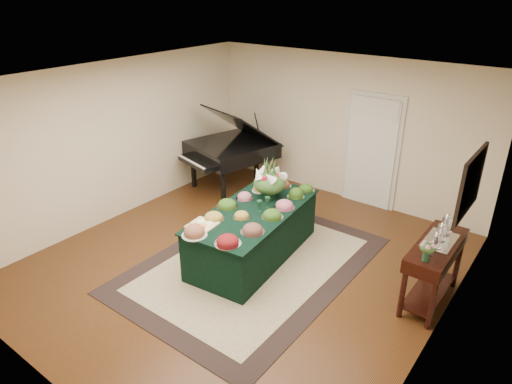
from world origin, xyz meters
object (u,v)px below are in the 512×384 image
Objects in this scene: buffet_table at (254,233)px; grand_piano at (231,149)px; mahogany_sideboard at (435,257)px; floral_centerpiece at (270,179)px.

buffet_table is 1.25× the size of grand_piano.
mahogany_sideboard is at bearing -15.63° from grand_piano.
grand_piano reaches higher than floral_centerpiece.
mahogany_sideboard is at bearing 11.89° from buffet_table.
grand_piano is at bearing 137.25° from buffet_table.
mahogany_sideboard is (2.49, 0.52, 0.28)m from buffet_table.
floral_centerpiece reaches higher than mahogany_sideboard.
buffet_table is 0.86m from floral_centerpiece.
grand_piano is (-1.89, 1.75, 0.44)m from buffet_table.
floral_centerpiece is (-0.07, 0.50, 0.70)m from buffet_table.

